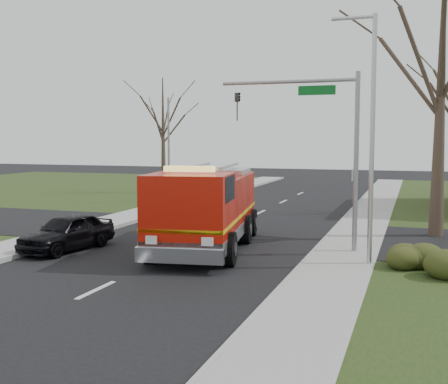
% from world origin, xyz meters
% --- Properties ---
extents(ground, '(120.00, 120.00, 0.00)m').
position_xyz_m(ground, '(0.00, 0.00, 0.00)').
color(ground, black).
rests_on(ground, ground).
extents(sidewalk_right, '(2.40, 80.00, 0.15)m').
position_xyz_m(sidewalk_right, '(6.20, 0.00, 0.07)').
color(sidewalk_right, gray).
rests_on(sidewalk_right, ground).
extents(sidewalk_left, '(2.40, 80.00, 0.15)m').
position_xyz_m(sidewalk_left, '(-6.20, 0.00, 0.07)').
color(sidewalk_left, gray).
rests_on(sidewalk_left, ground).
extents(hedge_corner, '(2.80, 2.00, 0.90)m').
position_xyz_m(hedge_corner, '(9.00, -1.00, 0.58)').
color(hedge_corner, '#2C3513').
rests_on(hedge_corner, lawn_right).
extents(bare_tree_near, '(6.00, 6.00, 12.00)m').
position_xyz_m(bare_tree_near, '(9.50, 6.00, 7.41)').
color(bare_tree_near, '#3F3225').
rests_on(bare_tree_near, ground).
extents(bare_tree_left, '(4.50, 4.50, 9.00)m').
position_xyz_m(bare_tree_left, '(-10.00, 20.00, 5.56)').
color(bare_tree_left, '#3F3225').
rests_on(bare_tree_left, ground).
extents(traffic_signal_mast, '(5.29, 0.18, 6.80)m').
position_xyz_m(traffic_signal_mast, '(5.21, 1.50, 4.71)').
color(traffic_signal_mast, gray).
rests_on(traffic_signal_mast, ground).
extents(streetlight_pole, '(1.48, 0.16, 8.40)m').
position_xyz_m(streetlight_pole, '(7.14, -0.50, 4.55)').
color(streetlight_pole, '#B7BABF').
rests_on(streetlight_pole, ground).
extents(utility_pole_far, '(0.14, 0.14, 7.00)m').
position_xyz_m(utility_pole_far, '(-6.80, 14.00, 3.50)').
color(utility_pole_far, gray).
rests_on(utility_pole_far, ground).
extents(fire_engine, '(4.33, 8.81, 3.41)m').
position_xyz_m(fire_engine, '(0.84, 0.67, 1.54)').
color(fire_engine, '#B81508').
rests_on(fire_engine, ground).
extents(parked_car_maroon, '(2.33, 4.42, 1.43)m').
position_xyz_m(parked_car_maroon, '(-4.20, -1.27, 0.72)').
color(parked_car_maroon, black).
rests_on(parked_car_maroon, ground).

